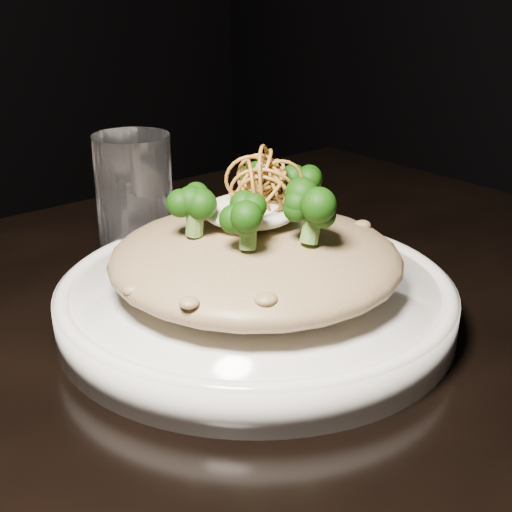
% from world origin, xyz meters
% --- Properties ---
extents(table, '(1.10, 0.80, 0.75)m').
position_xyz_m(table, '(0.00, 0.00, 0.67)').
color(table, black).
rests_on(table, ground).
extents(plate, '(0.31, 0.31, 0.03)m').
position_xyz_m(plate, '(0.10, 0.03, 0.77)').
color(plate, white).
rests_on(plate, table).
extents(risotto, '(0.22, 0.22, 0.05)m').
position_xyz_m(risotto, '(0.09, 0.03, 0.81)').
color(risotto, brown).
rests_on(risotto, plate).
extents(broccoli, '(0.13, 0.13, 0.05)m').
position_xyz_m(broccoli, '(0.09, 0.03, 0.85)').
color(broccoli, black).
rests_on(broccoli, risotto).
extents(cheese, '(0.07, 0.07, 0.02)m').
position_xyz_m(cheese, '(0.09, 0.04, 0.84)').
color(cheese, silver).
rests_on(cheese, risotto).
extents(shallots, '(0.05, 0.05, 0.04)m').
position_xyz_m(shallots, '(0.10, 0.03, 0.87)').
color(shallots, brown).
rests_on(shallots, cheese).
extents(drinking_glass, '(0.09, 0.09, 0.12)m').
position_xyz_m(drinking_glass, '(0.09, 0.19, 0.81)').
color(drinking_glass, white).
rests_on(drinking_glass, table).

